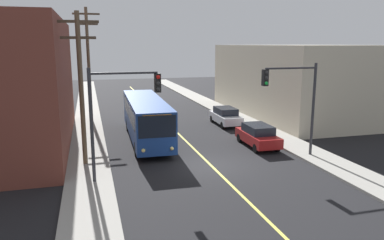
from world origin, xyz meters
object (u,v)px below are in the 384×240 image
parked_car_white (225,116)px  traffic_signal_right_corner (293,93)px  traffic_signal_left_corner (121,103)px  parked_car_red (258,135)px  utility_pole_mid (88,60)px  utility_pole_near (81,82)px  city_bus (146,117)px

parked_car_white → traffic_signal_right_corner: traffic_signal_right_corner is taller
parked_car_white → traffic_signal_right_corner: (0.43, -10.74, 3.46)m
parked_car_white → traffic_signal_left_corner: bearing=-130.8°
parked_car_red → traffic_signal_right_corner: size_ratio=0.74×
utility_pole_mid → utility_pole_near: bearing=-92.3°
utility_pole_mid → traffic_signal_right_corner: 19.65m
utility_pole_near → parked_car_white: bearing=35.1°
parked_car_white → utility_pole_mid: (-11.86, 4.51, 5.04)m
parked_car_red → utility_pole_near: size_ratio=0.49×
city_bus → utility_pole_near: size_ratio=1.35×
traffic_signal_left_corner → utility_pole_near: bearing=121.3°
utility_pole_mid → parked_car_white: bearing=-20.8°
city_bus → utility_pole_mid: 9.84m
traffic_signal_right_corner → traffic_signal_left_corner: bearing=-173.2°
city_bus → parked_car_white: (7.86, 3.51, -0.98)m
city_bus → parked_car_red: size_ratio=2.76×
city_bus → utility_pole_mid: size_ratio=1.17×
utility_pole_near → utility_pole_mid: utility_pole_mid is taller
utility_pole_mid → parked_car_red: bearing=-46.4°
utility_pole_mid → city_bus: bearing=-63.5°
parked_car_white → traffic_signal_right_corner: bearing=-87.7°
utility_pole_mid → traffic_signal_right_corner: bearing=-51.1°
city_bus → traffic_signal_left_corner: size_ratio=2.04×
parked_car_red → city_bus: bearing=151.6°
traffic_signal_left_corner → utility_pole_mid: bearing=95.1°
city_bus → parked_car_white: 8.67m
traffic_signal_right_corner → parked_car_red: bearing=103.8°
traffic_signal_left_corner → traffic_signal_right_corner: same height
utility_pole_mid → traffic_signal_right_corner: (12.29, -15.25, -1.58)m
utility_pole_near → traffic_signal_left_corner: (2.01, -3.30, -0.84)m
parked_car_red → utility_pole_near: bearing=-174.5°
parked_car_red → traffic_signal_left_corner: size_ratio=0.74×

